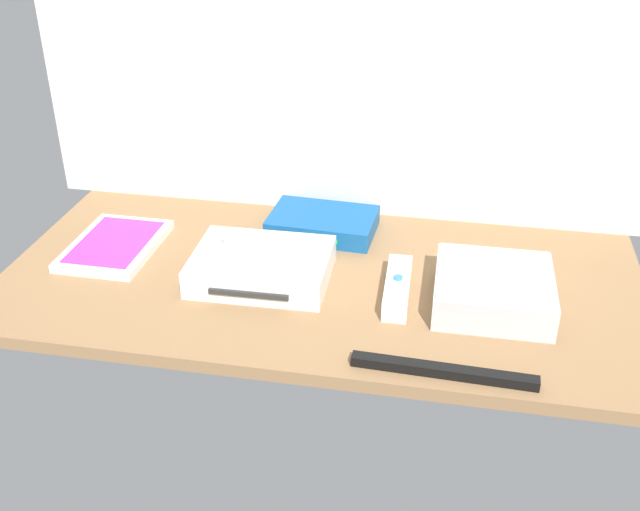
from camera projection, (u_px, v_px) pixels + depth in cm
name	position (u px, v px, depth cm)	size (l,w,h in cm)	color
ground_plane	(320.00, 283.00, 118.72)	(100.00, 48.00, 2.00)	#936D47
back_wall	(348.00, 35.00, 123.55)	(110.00, 1.20, 64.00)	silver
game_console	(262.00, 266.00, 116.92)	(21.32, 16.83, 4.40)	white
mini_computer	(493.00, 290.00, 110.20)	(17.10, 17.10, 5.30)	silver
game_case	(115.00, 245.00, 125.89)	(13.77, 19.12, 1.56)	white
network_router	(323.00, 223.00, 130.90)	(18.63, 13.09, 3.40)	#145193
remote_wand	(397.00, 287.00, 112.86)	(4.06, 14.91, 3.40)	white
remote_classic_pad	(252.00, 250.00, 114.96)	(14.89, 8.93, 2.40)	white
sensor_bar	(444.00, 371.00, 96.68)	(24.00, 1.80, 1.40)	black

